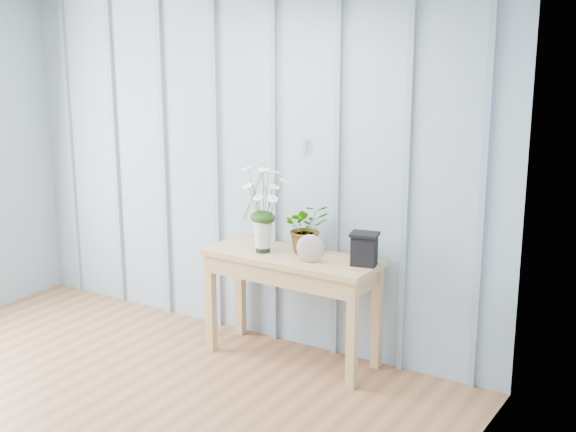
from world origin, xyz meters
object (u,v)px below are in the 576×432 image
Objects in this scene: daisy_vase at (262,196)px; felt_disc_vessel at (311,249)px; sideboard at (292,271)px; carved_box at (364,249)px.

felt_disc_vessel is at bearing -5.12° from daisy_vase.
felt_disc_vessel is (0.19, -0.08, 0.21)m from sideboard.
daisy_vase reaches higher than carved_box.
sideboard is 5.58× the size of carved_box.
sideboard is 6.39× the size of felt_disc_vessel.
felt_disc_vessel reaches higher than sideboard.
felt_disc_vessel is at bearing -157.68° from carved_box.
carved_box is (0.32, 0.13, 0.02)m from felt_disc_vessel.
daisy_vase is at bearing -168.49° from sideboard.
daisy_vase is 2.88× the size of carved_box.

